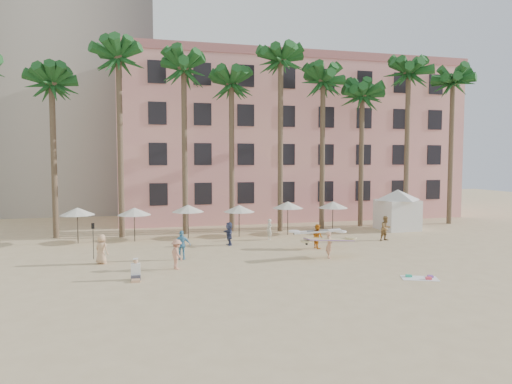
{
  "coord_description": "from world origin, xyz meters",
  "views": [
    {
      "loc": [
        -8.31,
        -22.54,
        6.06
      ],
      "look_at": [
        -1.23,
        6.0,
        4.0
      ],
      "focal_mm": 32.0,
      "sensor_mm": 36.0,
      "label": 1
    }
  ],
  "objects_px": {
    "cabana": "(397,206)",
    "carrier_white": "(317,235)",
    "pink_hotel": "(285,143)",
    "carrier_yellow": "(329,243)"
  },
  "relations": [
    {
      "from": "cabana",
      "to": "carrier_white",
      "type": "distance_m",
      "value": 11.76
    },
    {
      "from": "pink_hotel",
      "to": "carrier_yellow",
      "type": "height_order",
      "value": "pink_hotel"
    },
    {
      "from": "pink_hotel",
      "to": "carrier_white",
      "type": "relative_size",
      "value": 10.59
    },
    {
      "from": "pink_hotel",
      "to": "cabana",
      "type": "bearing_deg",
      "value": -65.04
    },
    {
      "from": "pink_hotel",
      "to": "carrier_white",
      "type": "height_order",
      "value": "pink_hotel"
    },
    {
      "from": "pink_hotel",
      "to": "carrier_yellow",
      "type": "xyz_separation_m",
      "value": [
        -4.21,
        -22.58,
        -7.04
      ]
    },
    {
      "from": "carrier_yellow",
      "to": "pink_hotel",
      "type": "bearing_deg",
      "value": 79.43
    },
    {
      "from": "cabana",
      "to": "carrier_yellow",
      "type": "relative_size",
      "value": 1.42
    },
    {
      "from": "pink_hotel",
      "to": "cabana",
      "type": "xyz_separation_m",
      "value": [
        6.14,
        -13.19,
        -5.93
      ]
    },
    {
      "from": "cabana",
      "to": "carrier_yellow",
      "type": "height_order",
      "value": "cabana"
    }
  ]
}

